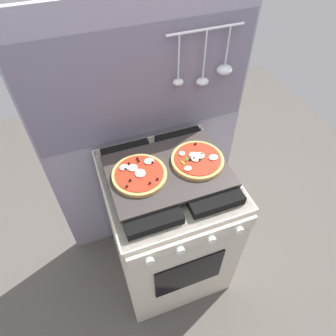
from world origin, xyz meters
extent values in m
plane|color=#4C4742|center=(0.00, 0.00, 0.00)|extent=(4.00, 4.00, 0.00)
cube|color=gray|center=(0.00, 0.34, 0.78)|extent=(1.10, 0.03, 1.55)
cube|color=slate|center=(0.00, 0.32, 1.15)|extent=(1.08, 0.00, 0.56)
cylinder|color=silver|center=(0.28, 0.29, 1.38)|extent=(0.36, 0.01, 0.01)
cylinder|color=silver|center=(0.16, 0.29, 1.28)|extent=(0.01, 0.01, 0.21)
ellipsoid|color=silver|center=(0.16, 0.29, 1.16)|extent=(0.05, 0.04, 0.03)
cylinder|color=silver|center=(0.28, 0.29, 1.27)|extent=(0.01, 0.01, 0.23)
ellipsoid|color=silver|center=(0.28, 0.29, 1.14)|extent=(0.06, 0.05, 0.04)
cylinder|color=silver|center=(0.39, 0.29, 1.29)|extent=(0.01, 0.01, 0.18)
ellipsoid|color=silver|center=(0.39, 0.29, 1.18)|extent=(0.08, 0.07, 0.04)
cube|color=beige|center=(0.00, 0.00, 0.43)|extent=(0.60, 0.60, 0.86)
cube|color=black|center=(0.00, 0.00, 0.85)|extent=(0.59, 0.59, 0.01)
cube|color=black|center=(-0.14, 0.00, 0.88)|extent=(0.24, 0.51, 0.04)
cube|color=black|center=(0.14, 0.00, 0.88)|extent=(0.24, 0.51, 0.04)
cube|color=beige|center=(0.00, -0.31, 0.80)|extent=(0.58, 0.02, 0.07)
cylinder|color=silver|center=(-0.20, -0.33, 0.80)|extent=(0.04, 0.02, 0.04)
cylinder|color=silver|center=(-0.07, -0.33, 0.80)|extent=(0.04, 0.02, 0.04)
cylinder|color=silver|center=(0.07, -0.33, 0.80)|extent=(0.04, 0.02, 0.04)
cylinder|color=silver|center=(0.20, -0.33, 0.80)|extent=(0.04, 0.02, 0.04)
cube|color=black|center=(0.00, -0.30, 0.45)|extent=(0.36, 0.01, 0.28)
cube|color=#2D2826|center=(0.00, 0.00, 0.91)|extent=(0.54, 0.38, 0.02)
cylinder|color=tan|center=(-0.13, 0.01, 0.93)|extent=(0.24, 0.24, 0.02)
cylinder|color=#AD2614|center=(-0.13, 0.01, 0.94)|extent=(0.21, 0.21, 0.00)
ellipsoid|color=beige|center=(-0.19, 0.06, 0.94)|extent=(0.04, 0.04, 0.01)
ellipsoid|color=beige|center=(-0.15, 0.04, 0.94)|extent=(0.04, 0.04, 0.01)
ellipsoid|color=beige|center=(-0.07, 0.06, 0.94)|extent=(0.05, 0.04, 0.01)
ellipsoid|color=beige|center=(-0.13, 0.00, 0.94)|extent=(0.05, 0.05, 0.01)
ellipsoid|color=beige|center=(-0.13, 0.00, 0.94)|extent=(0.03, 0.03, 0.01)
sphere|color=black|center=(-0.18, 0.04, 0.94)|extent=(0.01, 0.01, 0.01)
sphere|color=black|center=(-0.07, -0.06, 0.94)|extent=(0.01, 0.01, 0.01)
sphere|color=black|center=(-0.16, 0.07, 0.94)|extent=(0.01, 0.01, 0.01)
sphere|color=black|center=(-0.11, 0.09, 0.94)|extent=(0.01, 0.01, 0.01)
sphere|color=black|center=(-0.20, -0.05, 0.94)|extent=(0.01, 0.01, 0.01)
sphere|color=black|center=(-0.18, -0.02, 0.94)|extent=(0.01, 0.01, 0.01)
sphere|color=black|center=(-0.11, 0.07, 0.94)|extent=(0.01, 0.01, 0.01)
sphere|color=black|center=(-0.11, -0.07, 0.94)|extent=(0.01, 0.01, 0.01)
sphere|color=black|center=(-0.06, 0.04, 0.94)|extent=(0.01, 0.01, 0.01)
cylinder|color=tan|center=(0.14, 0.00, 0.93)|extent=(0.24, 0.24, 0.02)
cylinder|color=#AD2614|center=(0.14, 0.00, 0.94)|extent=(0.21, 0.21, 0.00)
ellipsoid|color=beige|center=(0.13, 0.00, 0.94)|extent=(0.05, 0.05, 0.01)
ellipsoid|color=beige|center=(0.08, -0.05, 0.94)|extent=(0.03, 0.03, 0.01)
ellipsoid|color=beige|center=(0.09, 0.05, 0.94)|extent=(0.03, 0.03, 0.01)
ellipsoid|color=beige|center=(0.13, 0.02, 0.94)|extent=(0.04, 0.03, 0.01)
ellipsoid|color=beige|center=(0.21, -0.02, 0.94)|extent=(0.04, 0.04, 0.01)
ellipsoid|color=beige|center=(0.16, 0.01, 0.94)|extent=(0.04, 0.04, 0.01)
sphere|color=black|center=(0.15, -0.02, 0.94)|extent=(0.01, 0.01, 0.01)
sphere|color=black|center=(0.17, 0.01, 0.94)|extent=(0.01, 0.01, 0.01)
cube|color=#19721E|center=(0.13, 0.00, 0.94)|extent=(0.02, 0.01, 0.00)
cube|color=gold|center=(0.07, -0.01, 0.94)|extent=(0.01, 0.03, 0.00)
sphere|color=black|center=(0.13, 0.00, 0.94)|extent=(0.01, 0.01, 0.01)
sphere|color=black|center=(0.17, 0.09, 0.94)|extent=(0.01, 0.01, 0.01)
cube|color=#19721E|center=(0.09, 0.01, 0.94)|extent=(0.02, 0.02, 0.00)
sphere|color=black|center=(0.11, 0.00, 0.94)|extent=(0.01, 0.01, 0.01)
camera|label=1|loc=(-0.32, -0.86, 1.93)|focal=32.50mm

